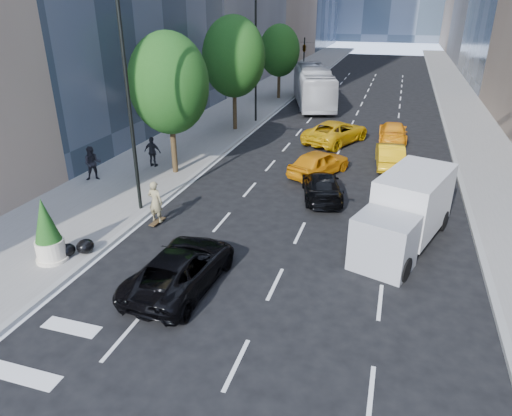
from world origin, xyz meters
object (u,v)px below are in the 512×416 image
(skateboarder, at_px, (156,204))
(box_truck, at_px, (406,212))
(planter_shrub, at_px, (47,232))
(city_bus, at_px, (313,86))
(black_sedan_mercedes, at_px, (322,186))
(black_sedan_lincoln, at_px, (181,268))

(skateboarder, bearing_deg, box_truck, -167.28)
(box_truck, distance_m, planter_shrub, 13.40)
(city_bus, height_order, planter_shrub, city_bus)
(box_truck, relative_size, planter_shrub, 2.53)
(black_sedan_mercedes, distance_m, box_truck, 5.46)
(skateboarder, relative_size, city_bus, 0.15)
(box_truck, xyz_separation_m, planter_shrub, (-12.28, -5.35, -0.11))
(skateboarder, distance_m, box_truck, 10.29)
(skateboarder, distance_m, black_sedan_lincoln, 5.08)
(box_truck, bearing_deg, skateboarder, -154.55)
(city_bus, bearing_deg, planter_shrub, -112.83)
(skateboarder, bearing_deg, planter_shrub, 68.79)
(black_sedan_lincoln, bearing_deg, skateboarder, -49.02)
(box_truck, bearing_deg, black_sedan_lincoln, -124.99)
(black_sedan_lincoln, height_order, black_sedan_mercedes, black_sedan_lincoln)
(black_sedan_mercedes, bearing_deg, planter_shrub, 32.05)
(box_truck, bearing_deg, planter_shrub, -138.00)
(planter_shrub, bearing_deg, city_bus, 83.27)
(black_sedan_mercedes, distance_m, planter_shrub, 12.40)
(black_sedan_lincoln, distance_m, box_truck, 8.85)
(box_truck, bearing_deg, city_bus, 126.53)
(black_sedan_lincoln, bearing_deg, city_bus, -84.25)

